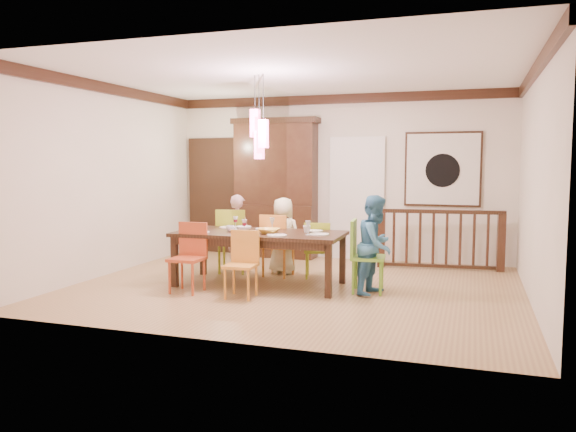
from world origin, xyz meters
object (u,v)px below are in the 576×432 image
(chair_end_right, at_px, (368,251))
(china_hutch, at_px, (276,188))
(balustrade, at_px, (440,238))
(person_end_right, at_px, (376,245))
(chair_far_left, at_px, (233,236))
(dining_table, at_px, (260,237))
(person_far_left, at_px, (238,233))
(person_far_mid, at_px, (283,236))

(chair_end_right, xyz_separation_m, china_hutch, (-2.11, 2.31, 0.71))
(balustrade, xyz_separation_m, person_end_right, (-0.70, -2.02, 0.15))
(chair_far_left, xyz_separation_m, chair_end_right, (2.25, -0.70, -0.02))
(dining_table, bearing_deg, chair_far_left, 133.45)
(chair_end_right, bearing_deg, chair_far_left, 67.45)
(dining_table, height_order, person_far_left, person_far_left)
(dining_table, distance_m, person_far_mid, 0.91)
(person_far_left, distance_m, person_far_mid, 0.75)
(dining_table, xyz_separation_m, person_far_mid, (0.04, 0.90, -0.09))
(person_far_mid, bearing_deg, china_hutch, -60.59)
(person_far_left, xyz_separation_m, person_far_mid, (0.75, 0.02, -0.02))
(dining_table, height_order, china_hutch, china_hutch)
(chair_end_right, relative_size, balustrade, 0.48)
(chair_far_left, bearing_deg, person_far_left, -113.62)
(balustrade, bearing_deg, person_far_mid, -160.05)
(chair_far_left, bearing_deg, chair_end_right, 149.67)
(person_far_left, height_order, person_far_mid, person_far_left)
(china_hutch, distance_m, person_end_right, 3.30)
(chair_far_left, relative_size, china_hutch, 0.40)
(dining_table, height_order, balustrade, balustrade)
(chair_far_left, xyz_separation_m, person_far_mid, (0.77, 0.16, 0.02))
(dining_table, xyz_separation_m, person_end_right, (1.62, -0.01, -0.03))
(chair_far_left, height_order, china_hutch, china_hutch)
(chair_far_left, distance_m, person_far_left, 0.15)
(chair_end_right, xyz_separation_m, person_end_right, (0.11, -0.06, 0.10))
(balustrade, height_order, person_end_right, person_end_right)
(dining_table, height_order, person_far_mid, person_far_mid)
(person_far_mid, height_order, person_end_right, person_end_right)
(dining_table, xyz_separation_m, person_far_left, (-0.71, 0.88, -0.07))
(person_far_left, height_order, person_end_right, person_end_right)
(chair_far_left, distance_m, china_hutch, 1.76)
(person_far_left, distance_m, person_end_right, 2.50)
(chair_end_right, relative_size, person_end_right, 0.74)
(dining_table, relative_size, person_far_mid, 2.00)
(dining_table, relative_size, balustrade, 1.18)
(china_hutch, relative_size, person_end_right, 1.94)
(person_far_left, bearing_deg, chair_far_left, 96.11)
(person_far_left, bearing_deg, person_end_right, 175.60)
(dining_table, distance_m, chair_far_left, 1.05)
(dining_table, relative_size, person_far_left, 1.94)
(dining_table, height_order, person_end_right, person_end_right)
(chair_end_right, distance_m, balustrade, 2.13)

